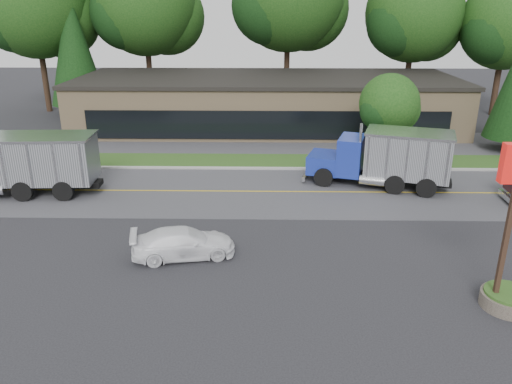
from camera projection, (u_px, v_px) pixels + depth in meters
ground at (218, 269)px, 20.18m from camera, size 140.00×140.00×0.00m
road at (232, 191)px, 28.61m from camera, size 60.00×8.00×0.02m
center_line at (232, 191)px, 28.61m from camera, size 60.00×0.12×0.01m
curb at (236, 169)px, 32.54m from camera, size 60.00×0.30×0.12m
grass_verge at (238, 161)px, 34.23m from camera, size 60.00×3.40×0.03m
far_parking at (241, 142)px, 38.91m from camera, size 60.00×7.00×0.02m
strip_mall at (267, 103)px, 43.80m from camera, size 32.00×12.00×4.00m
tree_far_a at (37, 10)px, 47.27m from camera, size 10.57×9.95×15.08m
tree_far_b at (147, 8)px, 48.91m from camera, size 10.74×10.11×15.32m
tree_far_c at (290, 0)px, 48.39m from camera, size 11.58×10.90×16.52m
tree_far_d at (415, 18)px, 47.79m from camera, size 9.78×9.20×13.95m
tree_far_e at (507, 28)px, 46.04m from camera, size 8.89×8.37×12.68m
evergreen_left at (74, 47)px, 46.32m from camera, size 5.15×5.15×11.70m
tree_verge at (390, 107)px, 32.77m from camera, size 4.17×3.93×5.95m
dump_truck_red at (13, 163)px, 27.63m from camera, size 10.69×3.12×3.36m
dump_truck_blue at (387, 157)px, 28.81m from camera, size 8.43×4.75×3.36m
rally_car at (183, 243)px, 20.99m from camera, size 4.60×2.63×1.25m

